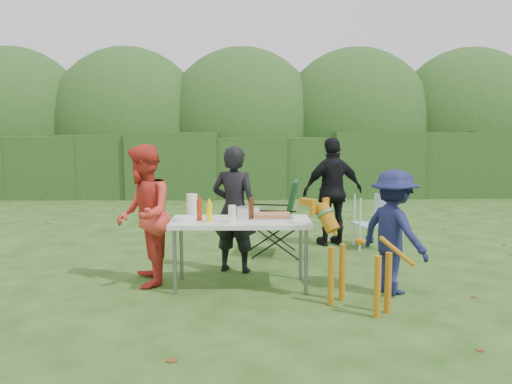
{
  "coord_description": "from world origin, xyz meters",
  "views": [
    {
      "loc": [
        0.14,
        -5.7,
        1.72
      ],
      "look_at": [
        0.24,
        0.41,
        1.0
      ],
      "focal_mm": 38.0,
      "sensor_mm": 36.0,
      "label": 1
    }
  ],
  "objects_px": {
    "person_black_puffy": "(333,192)",
    "lawn_chair": "(370,222)",
    "mustard_bottle": "(209,213)",
    "child": "(394,232)",
    "folding_table": "(241,225)",
    "dog": "(359,258)",
    "person_red_jacket": "(144,215)",
    "paper_towel_roll": "(192,206)",
    "beer_bottle": "(251,208)",
    "ketchup_bottle": "(200,210)",
    "person_cook": "(234,209)",
    "camping_chair": "(274,217)"
  },
  "relations": [
    {
      "from": "person_red_jacket",
      "to": "person_black_puffy",
      "type": "bearing_deg",
      "value": 118.72
    },
    {
      "from": "lawn_chair",
      "to": "person_cook",
      "type": "bearing_deg",
      "value": 14.22
    },
    {
      "from": "person_red_jacket",
      "to": "child",
      "type": "xyz_separation_m",
      "value": [
        2.66,
        -0.33,
        -0.13
      ]
    },
    {
      "from": "beer_bottle",
      "to": "paper_towel_roll",
      "type": "xyz_separation_m",
      "value": [
        -0.66,
        0.14,
        0.01
      ]
    },
    {
      "from": "ketchup_bottle",
      "to": "person_cook",
      "type": "bearing_deg",
      "value": 61.84
    },
    {
      "from": "lawn_chair",
      "to": "mustard_bottle",
      "type": "height_order",
      "value": "mustard_bottle"
    },
    {
      "from": "mustard_bottle",
      "to": "person_red_jacket",
      "type": "bearing_deg",
      "value": 163.03
    },
    {
      "from": "person_cook",
      "to": "person_red_jacket",
      "type": "xyz_separation_m",
      "value": [
        -0.98,
        -0.55,
        0.02
      ]
    },
    {
      "from": "camping_chair",
      "to": "paper_towel_roll",
      "type": "xyz_separation_m",
      "value": [
        -0.98,
        -1.33,
        0.35
      ]
    },
    {
      "from": "beer_bottle",
      "to": "child",
      "type": "bearing_deg",
      "value": -9.76
    },
    {
      "from": "ketchup_bottle",
      "to": "dog",
      "type": "bearing_deg",
      "value": -24.75
    },
    {
      "from": "folding_table",
      "to": "ketchup_bottle",
      "type": "distance_m",
      "value": 0.47
    },
    {
      "from": "ketchup_bottle",
      "to": "person_red_jacket",
      "type": "bearing_deg",
      "value": 169.78
    },
    {
      "from": "person_red_jacket",
      "to": "person_black_puffy",
      "type": "height_order",
      "value": "person_black_puffy"
    },
    {
      "from": "person_black_puffy",
      "to": "paper_towel_roll",
      "type": "xyz_separation_m",
      "value": [
        -1.87,
        -1.97,
        0.07
      ]
    },
    {
      "from": "child",
      "to": "mustard_bottle",
      "type": "bearing_deg",
      "value": 55.15
    },
    {
      "from": "person_black_puffy",
      "to": "camping_chair",
      "type": "distance_m",
      "value": 1.14
    },
    {
      "from": "camping_chair",
      "to": "lawn_chair",
      "type": "distance_m",
      "value": 1.47
    },
    {
      "from": "dog",
      "to": "lawn_chair",
      "type": "xyz_separation_m",
      "value": [
        0.71,
        2.64,
        -0.11
      ]
    },
    {
      "from": "person_black_puffy",
      "to": "ketchup_bottle",
      "type": "distance_m",
      "value": 2.79
    },
    {
      "from": "folding_table",
      "to": "dog",
      "type": "xyz_separation_m",
      "value": [
        1.14,
        -0.75,
        -0.19
      ]
    },
    {
      "from": "person_black_puffy",
      "to": "child",
      "type": "distance_m",
      "value": 2.39
    },
    {
      "from": "person_red_jacket",
      "to": "folding_table",
      "type": "bearing_deg",
      "value": 73.33
    },
    {
      "from": "ketchup_bottle",
      "to": "beer_bottle",
      "type": "height_order",
      "value": "beer_bottle"
    },
    {
      "from": "person_red_jacket",
      "to": "paper_towel_roll",
      "type": "bearing_deg",
      "value": 85.87
    },
    {
      "from": "person_cook",
      "to": "paper_towel_roll",
      "type": "bearing_deg",
      "value": 65.54
    },
    {
      "from": "person_red_jacket",
      "to": "child",
      "type": "relative_size",
      "value": 1.2
    },
    {
      "from": "person_red_jacket",
      "to": "mustard_bottle",
      "type": "relative_size",
      "value": 7.76
    },
    {
      "from": "person_red_jacket",
      "to": "person_cook",
      "type": "bearing_deg",
      "value": 107.8
    },
    {
      "from": "folding_table",
      "to": "mustard_bottle",
      "type": "bearing_deg",
      "value": -157.94
    },
    {
      "from": "folding_table",
      "to": "dog",
      "type": "bearing_deg",
      "value": -33.35
    },
    {
      "from": "ketchup_bottle",
      "to": "beer_bottle",
      "type": "xyz_separation_m",
      "value": [
        0.55,
        0.04,
        0.01
      ]
    },
    {
      "from": "dog",
      "to": "beer_bottle",
      "type": "height_order",
      "value": "dog"
    },
    {
      "from": "paper_towel_roll",
      "to": "person_black_puffy",
      "type": "bearing_deg",
      "value": 46.48
    },
    {
      "from": "person_cook",
      "to": "paper_towel_roll",
      "type": "height_order",
      "value": "person_cook"
    },
    {
      "from": "person_red_jacket",
      "to": "camping_chair",
      "type": "xyz_separation_m",
      "value": [
        1.5,
        1.4,
        -0.26
      ]
    },
    {
      "from": "person_black_puffy",
      "to": "lawn_chair",
      "type": "xyz_separation_m",
      "value": [
        0.51,
        -0.24,
        -0.41
      ]
    },
    {
      "from": "person_red_jacket",
      "to": "mustard_bottle",
      "type": "distance_m",
      "value": 0.77
    },
    {
      "from": "beer_bottle",
      "to": "person_red_jacket",
      "type": "bearing_deg",
      "value": 176.38
    },
    {
      "from": "folding_table",
      "to": "camping_chair",
      "type": "xyz_separation_m",
      "value": [
        0.44,
        1.49,
        -0.17
      ]
    },
    {
      "from": "paper_towel_roll",
      "to": "beer_bottle",
      "type": "bearing_deg",
      "value": -12.38
    },
    {
      "from": "person_cook",
      "to": "dog",
      "type": "bearing_deg",
      "value": 150.11
    },
    {
      "from": "camping_chair",
      "to": "beer_bottle",
      "type": "xyz_separation_m",
      "value": [
        -0.32,
        -1.47,
        0.34
      ]
    },
    {
      "from": "person_red_jacket",
      "to": "dog",
      "type": "relative_size",
      "value": 1.48
    },
    {
      "from": "person_red_jacket",
      "to": "lawn_chair",
      "type": "distance_m",
      "value": 3.44
    },
    {
      "from": "folding_table",
      "to": "person_cook",
      "type": "distance_m",
      "value": 0.65
    },
    {
      "from": "mustard_bottle",
      "to": "lawn_chair",
      "type": "bearing_deg",
      "value": 43.0
    },
    {
      "from": "person_cook",
      "to": "ketchup_bottle",
      "type": "distance_m",
      "value": 0.76
    },
    {
      "from": "person_black_puffy",
      "to": "lawn_chair",
      "type": "height_order",
      "value": "person_black_puffy"
    },
    {
      "from": "child",
      "to": "beer_bottle",
      "type": "distance_m",
      "value": 1.52
    }
  ]
}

